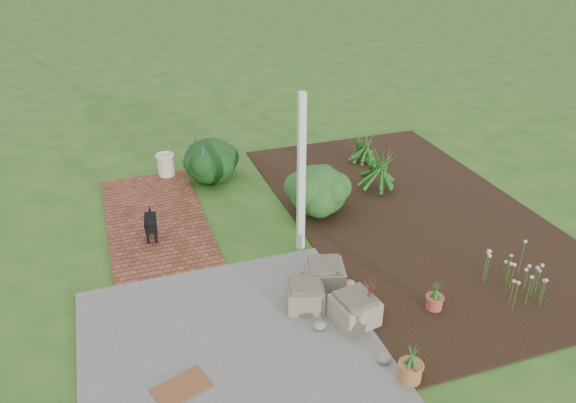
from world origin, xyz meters
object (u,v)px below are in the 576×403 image
object	(u,v)px
stone_trough_near	(355,310)
black_dog	(150,223)
cream_ceramic_urn	(166,165)
evergreen_shrub	(318,189)

from	to	relation	value
stone_trough_near	black_dog	bearing A→B (deg)	127.97
black_dog	cream_ceramic_urn	bearing A→B (deg)	82.97
cream_ceramic_urn	evergreen_shrub	distance (m)	3.23
cream_ceramic_urn	stone_trough_near	bearing A→B (deg)	-72.41
cream_ceramic_urn	evergreen_shrub	size ratio (longest dim) A/B	0.42
evergreen_shrub	stone_trough_near	bearing A→B (deg)	-102.39
evergreen_shrub	cream_ceramic_urn	bearing A→B (deg)	134.32
stone_trough_near	evergreen_shrub	world-z (taller)	evergreen_shrub
black_dog	cream_ceramic_urn	size ratio (longest dim) A/B	1.41
black_dog	cream_ceramic_urn	world-z (taller)	black_dog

